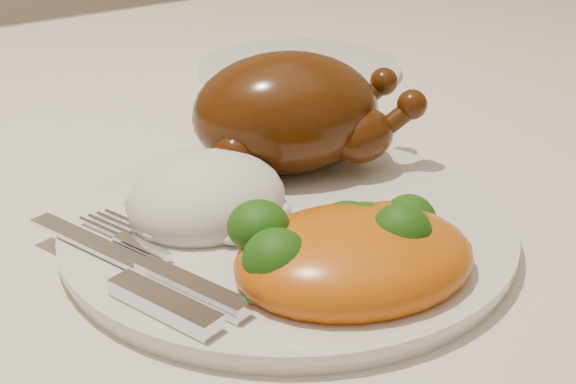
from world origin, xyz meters
TOP-DOWN VIEW (x-y plane):
  - dining_table at (0.00, 0.00)m, footprint 1.60×0.90m
  - tablecloth at (0.00, 0.00)m, footprint 1.73×1.03m
  - dinner_plate at (0.09, -0.16)m, footprint 0.37×0.37m
  - side_plate at (0.31, 0.12)m, footprint 0.27×0.27m
  - roast_chicken at (0.14, -0.09)m, footprint 0.18×0.15m
  - rice_mound at (0.05, -0.12)m, footprint 0.13×0.13m
  - mac_and_cheese at (0.08, -0.23)m, footprint 0.16×0.14m
  - cutlery at (-0.02, -0.18)m, footprint 0.06×0.18m

SIDE VIEW (x-z plane):
  - dining_table at x=0.00m, z-range 0.29..1.05m
  - tablecloth at x=0.00m, z-range 0.65..0.83m
  - side_plate at x=0.31m, z-range 0.77..0.78m
  - dinner_plate at x=0.09m, z-range 0.77..0.78m
  - cutlery at x=-0.02m, z-range 0.78..0.79m
  - rice_mound at x=0.05m, z-range 0.76..0.82m
  - mac_and_cheese at x=0.08m, z-range 0.76..0.82m
  - roast_chicken at x=0.14m, z-range 0.78..0.86m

